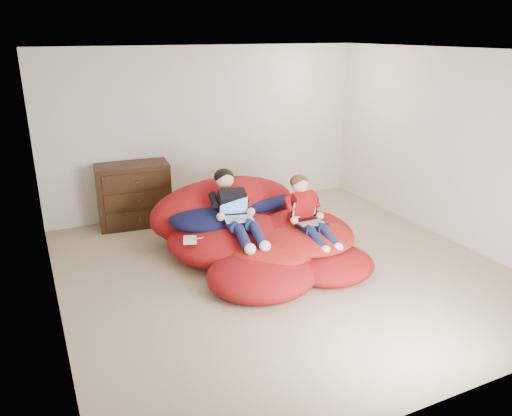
{
  "coord_description": "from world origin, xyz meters",
  "views": [
    {
      "loc": [
        -2.58,
        -4.71,
        2.69
      ],
      "look_at": [
        -0.2,
        0.35,
        0.7
      ],
      "focal_mm": 35.0,
      "sensor_mm": 36.0,
      "label": 1
    }
  ],
  "objects_px": {
    "beanbag_pile": "(256,234)",
    "younger_boy": "(307,211)",
    "laptop_white": "(237,213)",
    "dresser": "(134,195)",
    "older_boy": "(234,206)",
    "laptop_black": "(308,217)"
  },
  "relations": [
    {
      "from": "beanbag_pile",
      "to": "laptop_white",
      "type": "bearing_deg",
      "value": -162.23
    },
    {
      "from": "younger_boy",
      "to": "laptop_black",
      "type": "relative_size",
      "value": 2.55
    },
    {
      "from": "dresser",
      "to": "older_boy",
      "type": "relative_size",
      "value": 0.91
    },
    {
      "from": "younger_boy",
      "to": "beanbag_pile",
      "type": "bearing_deg",
      "value": 139.72
    },
    {
      "from": "dresser",
      "to": "laptop_white",
      "type": "distance_m",
      "value": 1.98
    },
    {
      "from": "laptop_white",
      "to": "younger_boy",
      "type": "bearing_deg",
      "value": -21.58
    },
    {
      "from": "beanbag_pile",
      "to": "younger_boy",
      "type": "height_order",
      "value": "younger_boy"
    },
    {
      "from": "younger_boy",
      "to": "dresser",
      "type": "bearing_deg",
      "value": 128.36
    },
    {
      "from": "older_boy",
      "to": "younger_boy",
      "type": "bearing_deg",
      "value": -26.76
    },
    {
      "from": "beanbag_pile",
      "to": "younger_boy",
      "type": "distance_m",
      "value": 0.74
    },
    {
      "from": "laptop_white",
      "to": "laptop_black",
      "type": "relative_size",
      "value": 1.03
    },
    {
      "from": "older_boy",
      "to": "laptop_white",
      "type": "bearing_deg",
      "value": -90.0
    },
    {
      "from": "laptop_white",
      "to": "laptop_black",
      "type": "xyz_separation_m",
      "value": [
        0.79,
        -0.33,
        -0.06
      ]
    },
    {
      "from": "laptop_white",
      "to": "dresser",
      "type": "bearing_deg",
      "value": 115.82
    },
    {
      "from": "dresser",
      "to": "laptop_black",
      "type": "bearing_deg",
      "value": -51.87
    },
    {
      "from": "beanbag_pile",
      "to": "older_boy",
      "type": "relative_size",
      "value": 2.12
    },
    {
      "from": "laptop_black",
      "to": "younger_boy",
      "type": "bearing_deg",
      "value": 90.0
    },
    {
      "from": "older_boy",
      "to": "laptop_black",
      "type": "height_order",
      "value": "older_boy"
    },
    {
      "from": "beanbag_pile",
      "to": "younger_boy",
      "type": "xyz_separation_m",
      "value": [
        0.49,
        -0.41,
        0.37
      ]
    },
    {
      "from": "dresser",
      "to": "younger_boy",
      "type": "distance_m",
      "value": 2.67
    },
    {
      "from": "dresser",
      "to": "laptop_white",
      "type": "relative_size",
      "value": 2.76
    },
    {
      "from": "beanbag_pile",
      "to": "younger_boy",
      "type": "bearing_deg",
      "value": -40.28
    }
  ]
}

